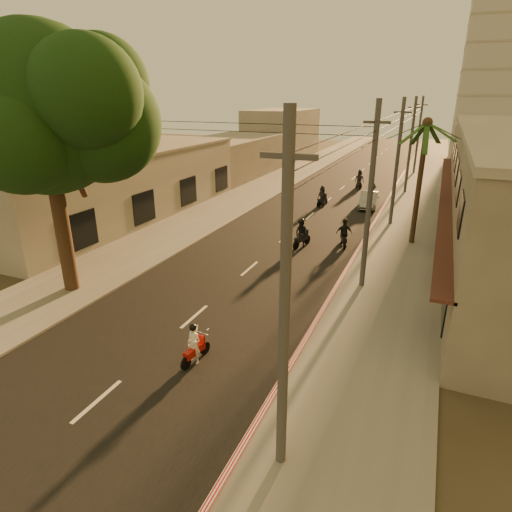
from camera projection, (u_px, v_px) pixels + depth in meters
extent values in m
plane|color=#383023|center=(169.00, 339.00, 17.04)|extent=(160.00, 160.00, 0.00)
cube|color=black|center=(310.00, 216.00, 34.25)|extent=(10.00, 140.00, 0.02)
cube|color=slate|center=(408.00, 226.00, 31.49)|extent=(5.00, 140.00, 0.12)
cube|color=slate|center=(226.00, 206.00, 36.98)|extent=(5.00, 140.00, 0.12)
cube|color=#B21316|center=(363.00, 241.00, 28.05)|extent=(0.20, 60.00, 0.20)
cube|color=#44221B|center=(447.00, 193.00, 27.89)|extent=(0.80, 34.00, 0.12)
cube|color=#A7A297|center=(116.00, 185.00, 33.32)|extent=(8.00, 24.00, 5.00)
cube|color=gray|center=(112.00, 151.00, 32.40)|extent=(8.20, 24.20, 0.20)
cylinder|color=black|center=(63.00, 233.00, 20.26)|extent=(0.70, 0.70, 6.00)
cylinder|color=black|center=(73.00, 169.00, 19.25)|extent=(1.22, 2.17, 3.04)
cylinder|color=black|center=(36.00, 165.00, 19.09)|extent=(1.31, 1.49, 2.73)
sphere|color=black|center=(43.00, 110.00, 18.31)|extent=(7.20, 7.20, 7.20)
sphere|color=black|center=(101.00, 123.00, 18.54)|extent=(5.20, 5.20, 5.20)
sphere|color=black|center=(29.00, 116.00, 19.76)|extent=(4.80, 4.80, 4.80)
sphere|color=black|center=(21.00, 136.00, 16.86)|extent=(4.60, 4.60, 4.60)
sphere|color=black|center=(86.00, 93.00, 16.53)|extent=(4.40, 4.40, 4.40)
sphere|color=black|center=(101.00, 84.00, 19.55)|extent=(4.40, 4.40, 4.40)
cylinder|color=black|center=(419.00, 186.00, 26.54)|extent=(0.32, 0.32, 7.60)
sphere|color=black|center=(428.00, 122.00, 25.19)|extent=(0.60, 0.60, 0.60)
cylinder|color=#38383A|center=(285.00, 312.00, 9.74)|extent=(0.26, 0.26, 9.00)
cube|color=#38383A|center=(289.00, 156.00, 8.50)|extent=(1.20, 0.12, 0.12)
cylinder|color=#38383A|center=(370.00, 200.00, 20.07)|extent=(0.26, 0.26, 9.00)
cube|color=#38383A|center=(377.00, 122.00, 18.83)|extent=(1.20, 0.12, 0.12)
cylinder|color=#38383A|center=(397.00, 164.00, 30.39)|extent=(0.26, 0.26, 9.00)
cube|color=#38383A|center=(403.00, 112.00, 29.15)|extent=(1.20, 0.12, 0.12)
cylinder|color=#38383A|center=(410.00, 146.00, 40.72)|extent=(0.26, 0.26, 9.00)
cube|color=#38383A|center=(415.00, 108.00, 39.48)|extent=(1.20, 0.12, 0.12)
cylinder|color=#38383A|center=(418.00, 136.00, 51.05)|extent=(0.26, 0.26, 9.00)
cube|color=#38383A|center=(422.00, 105.00, 49.81)|extent=(1.20, 0.12, 0.12)
cube|color=#A7A297|center=(488.00, 151.00, 49.59)|extent=(8.00, 14.00, 6.00)
cube|color=#A7A297|center=(230.00, 157.00, 50.64)|extent=(8.00, 14.00, 4.40)
cube|color=#A7A297|center=(282.00, 133.00, 65.67)|extent=(8.00, 14.00, 7.00)
cylinder|color=black|center=(205.00, 348.00, 16.00)|extent=(0.16, 0.51, 0.50)
cylinder|color=black|center=(186.00, 363.00, 15.10)|extent=(0.16, 0.51, 0.50)
cube|color=#AB140D|center=(194.00, 351.00, 15.41)|extent=(0.38, 1.01, 0.27)
cube|color=#AB140D|center=(202.00, 342.00, 15.72)|extent=(0.28, 0.12, 0.54)
cylinder|color=silver|center=(203.00, 333.00, 15.70)|extent=(0.49, 0.11, 0.04)
imported|color=white|center=(194.00, 344.00, 15.32)|extent=(0.64, 0.51, 1.50)
sphere|color=black|center=(193.00, 327.00, 15.07)|extent=(0.27, 0.27, 0.27)
sphere|color=silver|center=(197.00, 326.00, 15.73)|extent=(0.11, 0.11, 0.11)
sphere|color=silver|center=(208.00, 330.00, 15.49)|extent=(0.11, 0.11, 0.11)
cylinder|color=black|center=(307.00, 240.00, 27.76)|extent=(0.26, 0.60, 0.60)
cylinder|color=black|center=(296.00, 245.00, 26.78)|extent=(0.26, 0.60, 0.60)
cube|color=black|center=(301.00, 238.00, 27.11)|extent=(0.60, 1.21, 0.32)
cube|color=black|center=(306.00, 234.00, 27.44)|extent=(0.34, 0.19, 0.64)
cylinder|color=silver|center=(307.00, 228.00, 27.40)|extent=(0.57, 0.19, 0.04)
imported|color=black|center=(301.00, 234.00, 27.00)|extent=(1.21, 1.12, 1.79)
sphere|color=black|center=(302.00, 221.00, 26.70)|extent=(0.32, 0.32, 0.32)
cylinder|color=black|center=(342.00, 238.00, 28.03)|extent=(0.28, 0.59, 0.58)
cylinder|color=black|center=(344.00, 245.00, 26.81)|extent=(0.28, 0.59, 0.58)
cube|color=black|center=(344.00, 238.00, 27.25)|extent=(0.63, 1.18, 0.31)
cube|color=black|center=(343.00, 233.00, 27.68)|extent=(0.33, 0.20, 0.63)
cylinder|color=silver|center=(343.00, 227.00, 27.67)|extent=(0.56, 0.22, 0.04)
imported|color=black|center=(344.00, 233.00, 27.14)|extent=(1.28, 1.03, 1.75)
sphere|color=black|center=(345.00, 221.00, 26.85)|extent=(0.31, 0.31, 0.31)
cylinder|color=black|center=(326.00, 201.00, 37.74)|extent=(0.23, 0.58, 0.57)
cylinder|color=black|center=(319.00, 204.00, 36.77)|extent=(0.23, 0.58, 0.57)
cube|color=black|center=(322.00, 200.00, 37.10)|extent=(0.53, 1.16, 0.31)
cube|color=black|center=(325.00, 197.00, 37.43)|extent=(0.32, 0.17, 0.61)
cylinder|color=silver|center=(326.00, 193.00, 37.40)|extent=(0.56, 0.17, 0.04)
imported|color=black|center=(322.00, 197.00, 37.00)|extent=(1.08, 0.92, 1.72)
sphere|color=black|center=(323.00, 187.00, 36.71)|extent=(0.31, 0.31, 0.31)
cylinder|color=black|center=(372.00, 199.00, 38.44)|extent=(0.18, 0.61, 0.61)
cylinder|color=black|center=(371.00, 203.00, 37.22)|extent=(0.18, 0.61, 0.61)
cube|color=black|center=(372.00, 198.00, 37.65)|extent=(0.45, 1.22, 0.32)
cube|color=black|center=(372.00, 195.00, 38.08)|extent=(0.34, 0.15, 0.65)
cylinder|color=silver|center=(373.00, 190.00, 38.06)|extent=(0.60, 0.11, 0.04)
imported|color=black|center=(372.00, 194.00, 37.54)|extent=(1.34, 0.97, 1.82)
sphere|color=black|center=(373.00, 185.00, 37.23)|extent=(0.32, 0.32, 0.32)
imported|color=gray|center=(369.00, 200.00, 36.73)|extent=(2.08, 4.28, 1.33)
cylinder|color=black|center=(358.00, 184.00, 44.85)|extent=(0.28, 0.62, 0.62)
cylinder|color=black|center=(360.00, 187.00, 43.57)|extent=(0.28, 0.62, 0.62)
cube|color=black|center=(359.00, 183.00, 44.03)|extent=(0.64, 1.25, 0.33)
cube|color=black|center=(359.00, 180.00, 44.48)|extent=(0.35, 0.20, 0.66)
cylinder|color=silver|center=(359.00, 176.00, 44.47)|extent=(0.59, 0.21, 0.04)
imported|color=black|center=(359.00, 180.00, 43.92)|extent=(1.23, 1.09, 1.85)
sphere|color=black|center=(360.00, 171.00, 43.60)|extent=(0.33, 0.33, 0.33)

